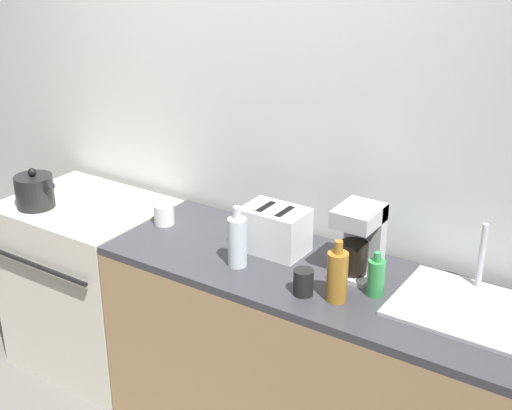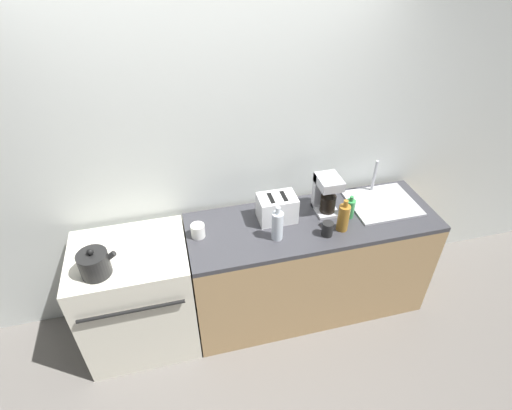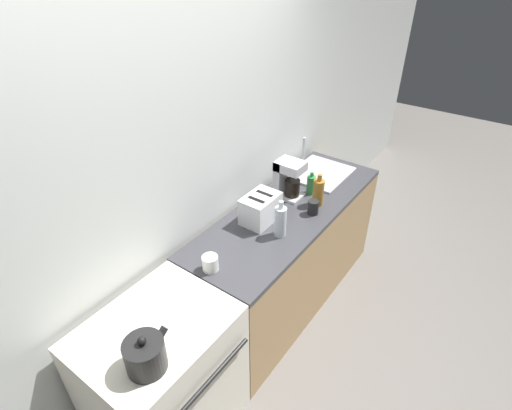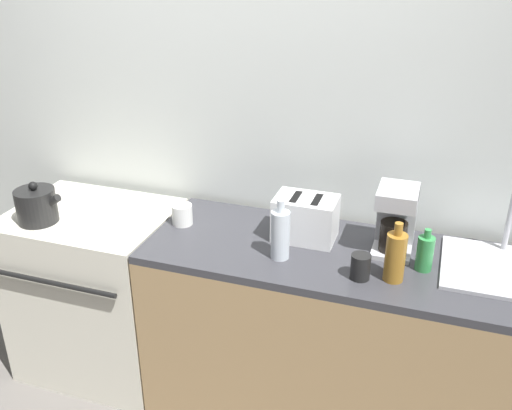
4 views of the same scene
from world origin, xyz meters
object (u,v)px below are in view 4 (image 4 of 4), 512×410
Objects in this scene: kettle at (37,206)px; bottle_amber at (395,256)px; cup_black at (360,267)px; cup_white at (182,214)px; bottle_clear at (280,234)px; toaster at (305,218)px; bottle_green at (425,253)px; stove at (99,289)px; coffee_maker at (396,217)px.

bottle_amber reaches higher than kettle.
cup_white is at bearing 166.72° from cup_black.
bottle_clear reaches higher than kettle.
bottle_green is (0.52, -0.11, -0.02)m from toaster.
kettle is 1.76m from bottle_green.
stove is 1.57m from coffee_maker.
bottle_green reaches higher than cup_black.
bottle_amber is at bearing -5.00° from stove.
kettle is 2.42× the size of cup_white.
bottle_green is (1.76, 0.14, -0.01)m from kettle.
bottle_clear is at bearing 171.02° from cup_black.
coffee_maker is at bearing 9.54° from kettle.
toaster is (1.24, 0.25, 0.02)m from kettle.
cup_black is at bearing -147.35° from bottle_green.
bottle_clear reaches higher than bottle_amber.
bottle_amber is 0.14m from cup_black.
bottle_amber reaches higher than stove.
kettle is 1.18m from bottle_clear.
stove is 3.86× the size of kettle.
bottle_amber is at bearing -28.30° from toaster.
stove is 3.64× the size of bottle_amber.
kettle reaches higher than cup_black.
bottle_clear is (1.01, -0.11, 0.55)m from stove.
kettle is 0.69m from cup_white.
cup_white is at bearing 5.08° from stove.
coffee_maker is (1.62, 0.27, 0.07)m from kettle.
bottle_clear is at bearing -16.04° from cup_white.
bottle_green is at bearing 32.65° from cup_black.
coffee_maker reaches higher than stove.
bottle_amber is 0.47m from bottle_clear.
toaster is 0.53m from bottle_green.
coffee_maker is 0.26m from bottle_amber.
kettle reaches higher than bottle_green.
kettle is 0.80× the size of coffee_maker.
bottle_clear is 0.36m from cup_black.
bottle_green is at bearing 9.28° from bottle_clear.
stove is 1.16m from bottle_clear.
coffee_maker is 0.32m from cup_black.
kettle is at bearing -175.46° from bottle_green.
stove is 0.57m from kettle.
stove is at bearing -174.92° from cup_white.
coffee_maker reaches higher than bottle_amber.
toaster reaches higher than stove.
bottle_green is 0.16m from bottle_amber.
bottle_amber is 0.94× the size of bottle_clear.
kettle is (-0.17, -0.15, 0.52)m from stove.
coffee_maker reaches higher than bottle_green.
kettle is at bearing -170.46° from coffee_maker.
bottle_clear reaches higher than cup_black.
kettle is 2.26× the size of cup_black.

